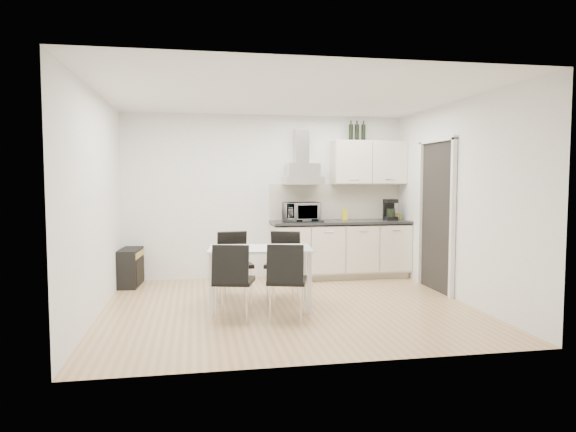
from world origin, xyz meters
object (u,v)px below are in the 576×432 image
chair_near_left (234,282)px  floor_speaker (225,270)px  dining_table (260,255)px  chair_near_right (287,281)px  kitchenette (342,226)px  chair_far_right (283,266)px  guitar_amp (130,267)px  chair_far_left (235,266)px

chair_near_left → floor_speaker: (0.02, 2.39, -0.29)m
dining_table → chair_near_right: bearing=-62.4°
kitchenette → chair_far_right: bearing=-132.7°
guitar_amp → chair_near_left: bearing=-52.0°
dining_table → guitar_amp: bearing=142.9°
chair_far_left → chair_near_left: 1.05m
chair_near_right → guitar_amp: (-1.97, 2.23, -0.16)m
chair_far_right → chair_near_right: (-0.12, -1.03, 0.00)m
kitchenette → dining_table: (-1.53, -1.73, -0.18)m
dining_table → chair_far_left: size_ratio=1.49×
chair_near_left → floor_speaker: bearing=104.5°
chair_far_right → guitar_amp: size_ratio=1.28×
dining_table → chair_far_right: (0.35, 0.45, -0.22)m
chair_far_right → chair_far_left: bearing=12.6°
dining_table → chair_near_right: 0.67m
chair_far_right → floor_speaker: bearing=-42.6°
guitar_amp → floor_speaker: size_ratio=2.30×
chair_far_right → guitar_amp: (-2.10, 1.19, -0.16)m
chair_far_right → chair_near_left: size_ratio=1.00×
kitchenette → dining_table: kitchenette is taller
chair_far_left → chair_near_left: (-0.09, -1.05, 0.00)m
chair_far_right → chair_near_right: bearing=105.0°
floor_speaker → chair_near_right: bearing=-83.6°
dining_table → chair_near_left: size_ratio=1.49×
guitar_amp → dining_table: bearing=-38.2°
chair_near_left → guitar_amp: size_ratio=1.28×
chair_far_left → chair_far_right: same height
chair_far_left → guitar_amp: (-1.47, 1.09, -0.16)m
chair_near_right → guitar_amp: size_ratio=1.28×
dining_table → chair_far_right: size_ratio=1.49×
chair_near_left → chair_near_right: (0.59, -0.09, 0.00)m
kitchenette → chair_near_left: bearing=-130.4°
chair_far_left → floor_speaker: chair_far_left is taller
chair_far_right → chair_near_left: (-0.71, -0.95, 0.00)m
guitar_amp → floor_speaker: bearing=15.2°
chair_far_right → floor_speaker: (-0.69, 1.44, -0.29)m
guitar_amp → chair_far_right: bearing=-24.6°
dining_table → chair_near_right: size_ratio=1.49×
chair_near_left → guitar_amp: bearing=138.0°
chair_near_right → floor_speaker: bearing=119.0°
chair_near_right → dining_table: bearing=127.6°
kitchenette → chair_near_right: bearing=-119.4°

